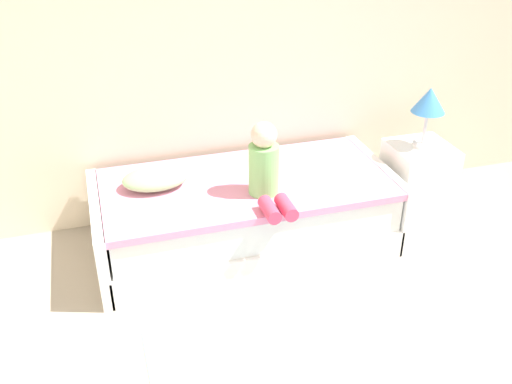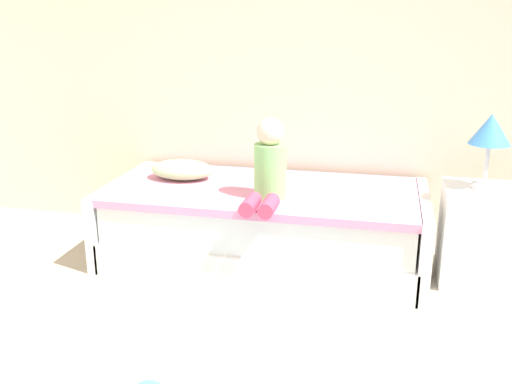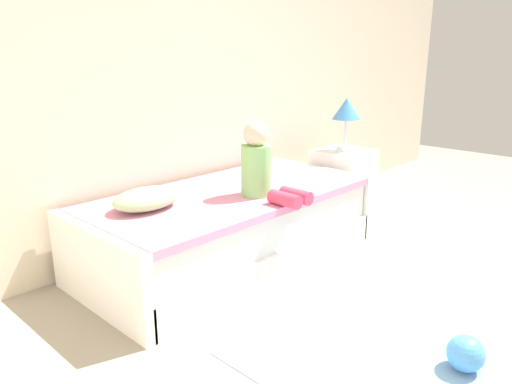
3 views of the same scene
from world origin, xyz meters
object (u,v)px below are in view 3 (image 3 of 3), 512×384
object	(u,v)px
nightstand	(343,183)
table_lamp	(346,111)
pillow	(146,199)
child_figure	(261,166)
bed	(230,227)
toy_ball	(466,354)

from	to	relation	value
nightstand	table_lamp	world-z (taller)	table_lamp
table_lamp	pillow	xyz separation A→B (m)	(-1.96, 0.13, -0.37)
child_figure	pillow	world-z (taller)	child_figure
table_lamp	pillow	world-z (taller)	table_lamp
bed	nightstand	xyz separation A→B (m)	(1.35, -0.03, 0.05)
child_figure	pillow	bearing A→B (deg)	154.25
nightstand	table_lamp	bearing A→B (deg)	180.00
nightstand	table_lamp	distance (m)	0.64
pillow	toy_ball	distance (m)	1.93
bed	table_lamp	size ratio (longest dim) A/B	4.69
toy_ball	table_lamp	bearing A→B (deg)	48.87
nightstand	table_lamp	xyz separation A→B (m)	(-0.00, 0.00, 0.64)
bed	nightstand	world-z (taller)	nightstand
table_lamp	toy_ball	xyz separation A→B (m)	(-1.47, -1.68, -0.85)
child_figure	pillow	distance (m)	0.77
bed	toy_ball	world-z (taller)	bed
table_lamp	pillow	distance (m)	2.00
table_lamp	toy_ball	world-z (taller)	table_lamp
bed	pillow	size ratio (longest dim) A/B	4.80
child_figure	toy_ball	world-z (taller)	child_figure
pillow	table_lamp	bearing A→B (deg)	-3.77
nightstand	pillow	bearing A→B (deg)	176.23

